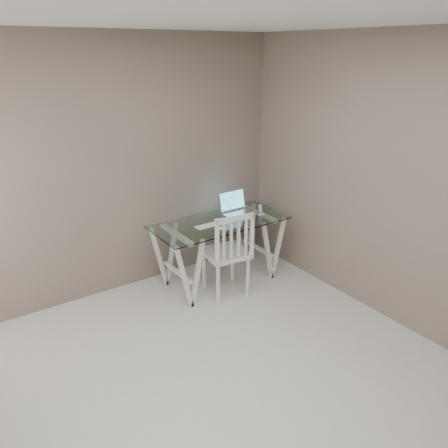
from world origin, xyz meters
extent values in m
plane|color=beige|center=(0.00, 0.00, 0.00)|extent=(4.50, 4.50, 0.00)
cube|color=white|center=(0.00, 0.00, 2.70)|extent=(4.00, 4.50, 0.02)
cube|color=#726359|center=(0.00, 2.25, 1.35)|extent=(4.00, 0.02, 2.70)
cube|color=#726359|center=(2.00, 0.00, 1.35)|extent=(0.02, 4.50, 2.70)
cube|color=silver|center=(1.02, 1.71, 0.74)|extent=(1.50, 0.70, 0.01)
cube|color=silver|center=(0.47, 1.71, 0.36)|extent=(0.24, 0.62, 0.72)
cube|color=silver|center=(1.57, 1.71, 0.36)|extent=(0.24, 0.62, 0.72)
cube|color=silver|center=(0.94, 1.48, 0.48)|extent=(0.50, 0.50, 0.04)
cylinder|color=silver|center=(0.73, 1.33, 0.23)|extent=(0.04, 0.04, 0.45)
cylinder|color=silver|center=(1.09, 1.28, 0.23)|extent=(0.04, 0.04, 0.45)
cylinder|color=silver|center=(0.78, 1.68, 0.23)|extent=(0.04, 0.04, 0.45)
cylinder|color=silver|center=(1.14, 1.63, 0.23)|extent=(0.04, 0.04, 0.45)
cube|color=silver|center=(0.91, 1.28, 0.72)|extent=(0.44, 0.09, 0.50)
cube|color=#B7B7BC|center=(1.32, 1.76, 0.75)|extent=(0.36, 0.25, 0.02)
cube|color=#19D899|center=(1.32, 1.91, 0.88)|extent=(0.36, 0.07, 0.24)
cube|color=silver|center=(0.83, 1.67, 0.75)|extent=(0.30, 0.13, 0.01)
ellipsoid|color=white|center=(0.90, 1.51, 0.76)|extent=(0.10, 0.06, 0.03)
cube|color=white|center=(1.53, 1.64, 0.75)|extent=(0.07, 0.07, 0.02)
cube|color=black|center=(1.53, 1.65, 0.82)|extent=(0.06, 0.03, 0.11)
camera|label=1|loc=(-1.49, -2.01, 2.52)|focal=35.00mm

